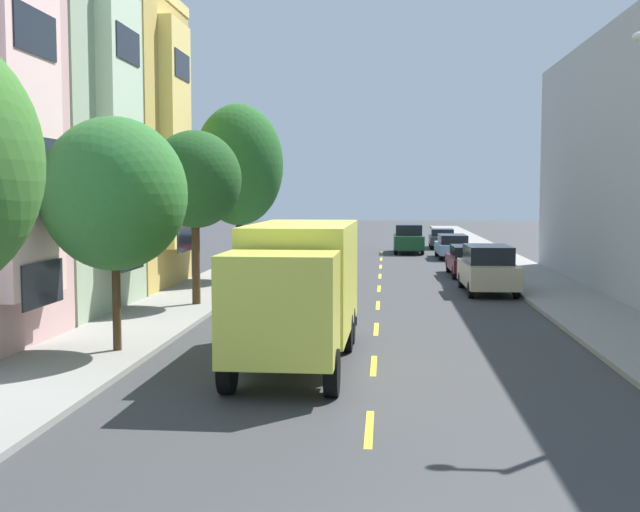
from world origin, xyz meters
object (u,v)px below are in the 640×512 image
object	(u,v)px
street_tree_second	(114,194)
parked_wagon_red	(309,246)
delivery_box_truck	(299,284)
parked_suv_champagne	(488,269)
moving_forest_sedan	(408,238)
parked_pickup_silver	(272,274)
parked_sedan_white	(300,255)
street_tree_third	(195,180)
parked_sedan_charcoal	(442,238)
street_tree_farthest	(239,165)
parked_wagon_sky	(452,246)
parked_wagon_black	(320,239)
parked_wagon_burgundy	(468,260)

from	to	relation	value
street_tree_second	parked_wagon_red	size ratio (longest dim) A/B	1.22
delivery_box_truck	parked_suv_champagne	world-z (taller)	delivery_box_truck
parked_suv_champagne	moving_forest_sedan	xyz separation A→B (m)	(-2.60, 21.14, 0.00)
parked_suv_champagne	parked_pickup_silver	bearing A→B (deg)	-171.37
parked_sedan_white	parked_pickup_silver	bearing A→B (deg)	-89.83
street_tree_third	moving_forest_sedan	distance (m)	27.67
parked_sedan_charcoal	parked_suv_champagne	bearing A→B (deg)	-89.95
street_tree_farthest	parked_wagon_sky	bearing A→B (deg)	51.59
street_tree_third	delivery_box_truck	size ratio (longest dim) A/B	0.79
parked_sedan_charcoal	moving_forest_sedan	bearing A→B (deg)	-118.30
parked_sedan_charcoal	parked_wagon_sky	xyz separation A→B (m)	(-0.02, -9.15, 0.05)
parked_pickup_silver	parked_wagon_red	distance (m)	16.76
parked_wagon_black	street_tree_third	bearing A→B (deg)	-94.16
parked_suv_champagne	parked_wagon_burgundy	bearing A→B (deg)	90.94
parked_wagon_red	parked_wagon_sky	bearing A→B (deg)	8.73
parked_pickup_silver	street_tree_third	bearing A→B (deg)	-119.92
street_tree_second	parked_wagon_sky	size ratio (longest dim) A/B	1.22
street_tree_farthest	parked_wagon_red	distance (m)	13.19
parked_sedan_white	parked_wagon_burgundy	distance (m)	8.99
street_tree_third	street_tree_farthest	distance (m)	8.31
parked_wagon_sky	street_tree_second	bearing A→B (deg)	-109.67
parked_wagon_sky	parked_pickup_silver	bearing A→B (deg)	-115.43
parked_sedan_charcoal	parked_wagon_black	bearing A→B (deg)	-163.22
parked_wagon_burgundy	moving_forest_sedan	size ratio (longest dim) A/B	0.98
street_tree_second	street_tree_farthest	bearing A→B (deg)	90.00
street_tree_second	street_tree_farthest	world-z (taller)	street_tree_farthest
street_tree_third	street_tree_farthest	size ratio (longest dim) A/B	0.77
street_tree_farthest	parked_wagon_sky	size ratio (longest dim) A/B	1.68
street_tree_second	street_tree_third	size ratio (longest dim) A/B	0.95
parked_wagon_black	moving_forest_sedan	world-z (taller)	moving_forest_sedan
parked_wagon_burgundy	parked_sedan_charcoal	bearing A→B (deg)	89.75
street_tree_farthest	parked_wagon_black	world-z (taller)	street_tree_farthest
street_tree_third	parked_wagon_burgundy	world-z (taller)	street_tree_third
parked_suv_champagne	parked_wagon_burgundy	size ratio (longest dim) A/B	1.03
street_tree_third	parked_sedan_charcoal	xyz separation A→B (m)	(10.78, 30.98, -3.76)
delivery_box_truck	parked_suv_champagne	distance (m)	15.04
street_tree_farthest	parked_sedan_charcoal	xyz separation A→B (m)	(10.78, 22.72, -4.56)
delivery_box_truck	street_tree_farthest	bearing A→B (deg)	105.25
parked_pickup_silver	parked_sedan_white	bearing A→B (deg)	90.17
street_tree_second	parked_sedan_white	xyz separation A→B (m)	(2.12, 22.52, -3.28)
street_tree_third	moving_forest_sedan	world-z (taller)	street_tree_third
parked_suv_champagne	street_tree_farthest	bearing A→B (deg)	163.44
parked_wagon_black	street_tree_second	bearing A→B (deg)	-93.22
street_tree_farthest	parked_sedan_charcoal	bearing A→B (deg)	64.62
parked_wagon_burgundy	parked_wagon_black	size ratio (longest dim) A/B	1.00
parked_sedan_charcoal	parked_wagon_black	xyz separation A→B (m)	(-8.71, -2.63, 0.05)
moving_forest_sedan	parked_sedan_charcoal	bearing A→B (deg)	61.70
street_tree_second	moving_forest_sedan	distance (m)	35.56
street_tree_farthest	parked_sedan_white	xyz separation A→B (m)	(2.12, 5.98, -4.56)
parked_wagon_red	parked_sedan_charcoal	bearing A→B (deg)	50.19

